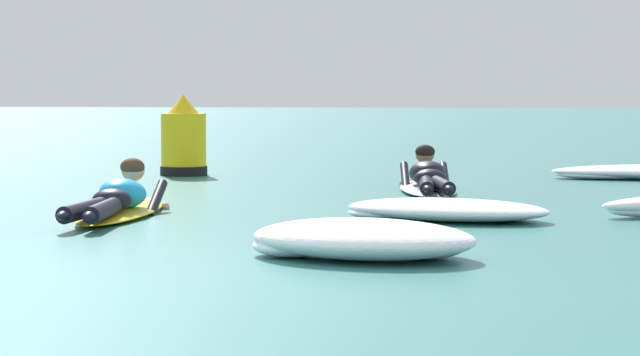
% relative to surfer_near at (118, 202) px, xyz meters
% --- Properties ---
extents(ground_plane, '(120.00, 120.00, 0.00)m').
position_rel_surfer_near_xyz_m(ground_plane, '(0.37, 6.06, -0.14)').
color(ground_plane, '#387A75').
extents(surfer_near, '(0.54, 2.66, 0.54)m').
position_rel_surfer_near_xyz_m(surfer_near, '(0.00, 0.00, 0.00)').
color(surfer_near, yellow).
rests_on(surfer_near, ground).
extents(surfer_far, '(0.81, 2.77, 0.54)m').
position_rel_surfer_near_xyz_m(surfer_far, '(2.59, 3.11, -0.00)').
color(surfer_far, white).
rests_on(surfer_far, ground).
extents(whitewater_front, '(1.98, 1.46, 0.18)m').
position_rel_surfer_near_xyz_m(whitewater_front, '(2.83, 0.13, -0.05)').
color(whitewater_front, white).
rests_on(whitewater_front, ground).
extents(whitewater_mid_left, '(1.78, 1.46, 0.26)m').
position_rel_surfer_near_xyz_m(whitewater_mid_left, '(2.31, -2.48, -0.01)').
color(whitewater_mid_left, white).
rests_on(whitewater_mid_left, ground).
extents(channel_marker_buoy, '(0.61, 0.61, 1.04)m').
position_rel_surfer_near_xyz_m(channel_marker_buoy, '(-0.62, 5.59, 0.28)').
color(channel_marker_buoy, yellow).
rests_on(channel_marker_buoy, ground).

